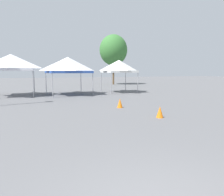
% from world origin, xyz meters
% --- Properties ---
extents(canopy_tent_right_of_center, '(3.68, 3.68, 3.47)m').
position_xyz_m(canopy_tent_right_of_center, '(-3.00, 17.62, 2.79)').
color(canopy_tent_right_of_center, '#9E9EA3').
rests_on(canopy_tent_right_of_center, ground).
extents(canopy_tent_behind_left, '(3.76, 3.76, 3.30)m').
position_xyz_m(canopy_tent_behind_left, '(1.54, 16.89, 2.60)').
color(canopy_tent_behind_left, '#9E9EA3').
rests_on(canopy_tent_behind_left, ground).
extents(canopy_tent_behind_right, '(2.87, 2.87, 3.15)m').
position_xyz_m(canopy_tent_behind_right, '(6.51, 17.08, 2.54)').
color(canopy_tent_behind_right, '#9E9EA3').
rests_on(canopy_tent_behind_right, ground).
extents(tree_behind_tents_right, '(4.31, 4.31, 7.72)m').
position_xyz_m(tree_behind_tents_right, '(10.78, 29.01, 5.34)').
color(tree_behind_tents_right, brown).
rests_on(tree_behind_tents_right, ground).
extents(traffic_cone_lot_center, '(0.32, 0.32, 0.52)m').
position_xyz_m(traffic_cone_lot_center, '(3.02, 8.95, 0.26)').
color(traffic_cone_lot_center, orange).
rests_on(traffic_cone_lot_center, ground).
extents(traffic_cone_near_barrier, '(0.32, 0.32, 0.51)m').
position_xyz_m(traffic_cone_near_barrier, '(3.63, 5.92, 0.26)').
color(traffic_cone_near_barrier, orange).
rests_on(traffic_cone_near_barrier, ground).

